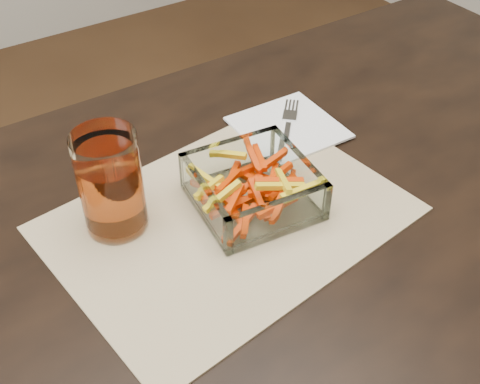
# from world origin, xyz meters

# --- Properties ---
(dining_table) EXTENTS (1.60, 0.90, 0.75)m
(dining_table) POSITION_xyz_m (0.00, 0.00, 0.66)
(dining_table) COLOR black
(dining_table) RESTS_ON ground
(placemat) EXTENTS (0.49, 0.38, 0.00)m
(placemat) POSITION_xyz_m (0.01, 0.07, 0.75)
(placemat) COLOR tan
(placemat) RESTS_ON dining_table
(glass_bowl) EXTENTS (0.17, 0.17, 0.06)m
(glass_bowl) POSITION_xyz_m (0.06, 0.07, 0.78)
(glass_bowl) COLOR white
(glass_bowl) RESTS_ON placemat
(tumbler) EXTENTS (0.08, 0.08, 0.14)m
(tumbler) POSITION_xyz_m (-0.11, 0.14, 0.82)
(tumbler) COLOR white
(tumbler) RESTS_ON placemat
(napkin) EXTENTS (0.16, 0.16, 0.00)m
(napkin) POSITION_xyz_m (0.20, 0.19, 0.76)
(napkin) COLOR white
(napkin) RESTS_ON placemat
(fork) EXTENTS (0.12, 0.13, 0.00)m
(fork) POSITION_xyz_m (0.20, 0.19, 0.76)
(fork) COLOR silver
(fork) RESTS_ON napkin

